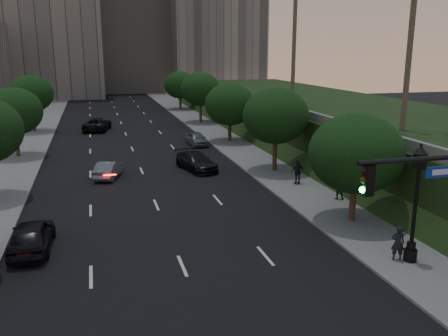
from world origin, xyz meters
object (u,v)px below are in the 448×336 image
object	(u,v)px
sedan_near_left	(31,235)
sedan_mid_left	(109,169)
street_lamp	(415,209)
sedan_near_right	(196,161)
sedan_far_right	(197,139)
sedan_far_left	(97,124)
pedestrian_a	(398,243)
pedestrian_b	(339,187)
pedestrian_c	(298,172)

from	to	relation	value
sedan_near_left	sedan_mid_left	world-z (taller)	sedan_near_left
street_lamp	sedan_near_right	distance (m)	20.60
sedan_near_left	sedan_far_right	bearing A→B (deg)	-117.01
street_lamp	sedan_mid_left	world-z (taller)	street_lamp
sedan_far_right	sedan_far_left	bearing A→B (deg)	123.35
street_lamp	pedestrian_a	xyz separation A→B (m)	(-0.53, 0.25, -1.67)
sedan_mid_left	pedestrian_b	xyz separation A→B (m)	(14.09, -9.88, 0.26)
sedan_near_left	pedestrian_c	size ratio (longest dim) A/B	2.57
sedan_far_left	pedestrian_a	size ratio (longest dim) A/B	3.45
street_lamp	pedestrian_b	distance (m)	9.51
sedan_near_right	pedestrian_a	bearing A→B (deg)	-89.19
sedan_near_left	pedestrian_a	xyz separation A→B (m)	(16.31, -5.92, 0.19)
sedan_far_left	sedan_mid_left	bearing A→B (deg)	104.57
pedestrian_c	pedestrian_a	bearing A→B (deg)	81.15
street_lamp	pedestrian_b	size ratio (longest dim) A/B	3.68
sedan_far_right	pedestrian_a	bearing A→B (deg)	-89.53
sedan_far_left	pedestrian_a	world-z (taller)	pedestrian_a
sedan_near_left	pedestrian_c	world-z (taller)	pedestrian_c
sedan_mid_left	sedan_far_left	world-z (taller)	sedan_far_left
sedan_near_left	sedan_mid_left	distance (m)	13.61
pedestrian_b	pedestrian_c	world-z (taller)	pedestrian_c
sedan_mid_left	pedestrian_a	xyz separation A→B (m)	(12.18, -18.89, 0.31)
pedestrian_b	pedestrian_a	bearing A→B (deg)	101.17
street_lamp	sedan_far_left	world-z (taller)	street_lamp
sedan_far_left	pedestrian_b	distance (m)	35.70
pedestrian_a	pedestrian_c	size ratio (longest dim) A/B	0.92
sedan_near_left	pedestrian_c	distance (m)	18.54
sedan_near_left	sedan_far_left	bearing A→B (deg)	-93.38
street_lamp	sedan_near_left	distance (m)	18.03
sedan_far_right	sedan_near_right	bearing A→B (deg)	-107.77
sedan_near_left	sedan_near_right	distance (m)	17.48
sedan_far_left	pedestrian_b	world-z (taller)	pedestrian_b
street_lamp	sedan_near_right	xyz separation A→B (m)	(-5.75, 19.68, -1.92)
sedan_near_right	sedan_far_right	xyz separation A→B (m)	(2.22, 10.06, -0.03)
pedestrian_a	street_lamp	bearing A→B (deg)	177.41
sedan_mid_left	sedan_near_right	size ratio (longest dim) A/B	0.81
sedan_near_right	pedestrian_c	world-z (taller)	pedestrian_c
pedestrian_a	sedan_far_left	bearing A→B (deg)	-50.41
sedan_far_right	pedestrian_c	size ratio (longest dim) A/B	2.25
sedan_far_left	sedan_far_right	size ratio (longest dim) A/B	1.41
sedan_near_left	pedestrian_c	xyz separation A→B (m)	(17.14, 7.05, 0.26)
street_lamp	sedan_far_left	size ratio (longest dim) A/B	0.99
sedan_near_right	sedan_near_left	bearing A→B (deg)	-143.60
street_lamp	sedan_mid_left	size ratio (longest dim) A/B	1.41
pedestrian_b	sedan_mid_left	bearing A→B (deg)	-11.86
sedan_near_left	sedan_far_right	size ratio (longest dim) A/B	1.14
pedestrian_a	sedan_mid_left	bearing A→B (deg)	-34.56
sedan_near_left	pedestrian_c	bearing A→B (deg)	-155.22
sedan_near_left	pedestrian_a	size ratio (longest dim) A/B	2.81
street_lamp	pedestrian_c	size ratio (longest dim) A/B	3.14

